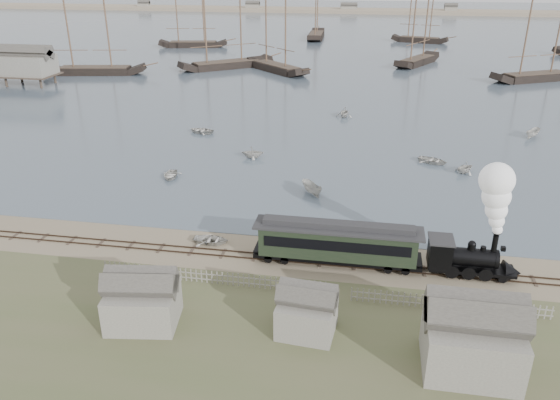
# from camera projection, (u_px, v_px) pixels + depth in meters

# --- Properties ---
(ground) EXTENTS (600.00, 600.00, 0.00)m
(ground) POSITION_uv_depth(u_px,v_px,m) (301.00, 250.00, 50.72)
(ground) COLOR gray
(ground) RESTS_ON ground
(harbor_water) EXTENTS (600.00, 336.00, 0.06)m
(harbor_water) POSITION_uv_depth(u_px,v_px,m) (363.00, 32.00, 203.90)
(harbor_water) COLOR #404E5C
(harbor_water) RESTS_ON ground
(rail_track) EXTENTS (120.00, 1.80, 0.16)m
(rail_track) POSITION_uv_depth(u_px,v_px,m) (298.00, 260.00, 48.90)
(rail_track) COLOR #37281E
(rail_track) RESTS_ON ground
(picket_fence_west) EXTENTS (19.00, 0.10, 1.20)m
(picket_fence_west) POSITION_uv_depth(u_px,v_px,m) (213.00, 284.00, 45.43)
(picket_fence_west) COLOR slate
(picket_fence_west) RESTS_ON ground
(picket_fence_east) EXTENTS (15.00, 0.10, 1.20)m
(picket_fence_east) POSITION_uv_depth(u_px,v_px,m) (449.00, 310.00, 42.00)
(picket_fence_east) COLOR slate
(picket_fence_east) RESTS_ON ground
(shed_left) EXTENTS (5.00, 4.00, 4.10)m
(shed_left) POSITION_uv_depth(u_px,v_px,m) (145.00, 322.00, 40.58)
(shed_left) COLOR slate
(shed_left) RESTS_ON ground
(shed_mid) EXTENTS (4.00, 3.50, 3.60)m
(shed_mid) POSITION_uv_depth(u_px,v_px,m) (306.00, 331.00, 39.59)
(shed_mid) COLOR slate
(shed_mid) RESTS_ON ground
(shed_right) EXTENTS (6.00, 5.00, 5.10)m
(shed_right) POSITION_uv_depth(u_px,v_px,m) (467.00, 368.00, 36.07)
(shed_right) COLOR slate
(shed_right) RESTS_ON ground
(far_spit) EXTENTS (500.00, 20.00, 1.80)m
(far_spit) POSITION_uv_depth(u_px,v_px,m) (368.00, 13.00, 276.00)
(far_spit) COLOR tan
(far_spit) RESTS_ON ground
(locomotive) EXTENTS (7.82, 2.92, 9.74)m
(locomotive) POSITION_uv_depth(u_px,v_px,m) (487.00, 229.00, 44.66)
(locomotive) COLOR black
(locomotive) RESTS_ON ground
(passenger_coach) EXTENTS (14.59, 2.81, 3.54)m
(passenger_coach) POSITION_uv_depth(u_px,v_px,m) (337.00, 242.00, 47.49)
(passenger_coach) COLOR black
(passenger_coach) RESTS_ON ground
(beached_dinghy) EXTENTS (2.45, 3.41, 0.70)m
(beached_dinghy) POSITION_uv_depth(u_px,v_px,m) (211.00, 240.00, 51.78)
(beached_dinghy) COLOR beige
(beached_dinghy) RESTS_ON ground
(rowboat_0) EXTENTS (3.69, 2.86, 0.70)m
(rowboat_0) POSITION_uv_depth(u_px,v_px,m) (170.00, 175.00, 67.18)
(rowboat_0) COLOR beige
(rowboat_0) RESTS_ON harbor_water
(rowboat_1) EXTENTS (3.03, 3.37, 1.58)m
(rowboat_1) POSITION_uv_depth(u_px,v_px,m) (253.00, 152.00, 73.76)
(rowboat_1) COLOR beige
(rowboat_1) RESTS_ON harbor_water
(rowboat_2) EXTENTS (3.54, 3.24, 1.35)m
(rowboat_2) POSITION_uv_depth(u_px,v_px,m) (311.00, 189.00, 62.36)
(rowboat_2) COLOR beige
(rowboat_2) RESTS_ON harbor_water
(rowboat_3) EXTENTS (4.20, 4.70, 0.80)m
(rowboat_3) POSITION_uv_depth(u_px,v_px,m) (433.00, 160.00, 71.94)
(rowboat_3) COLOR beige
(rowboat_3) RESTS_ON harbor_water
(rowboat_4) EXTENTS (3.75, 3.76, 1.50)m
(rowboat_4) POSITION_uv_depth(u_px,v_px,m) (465.00, 167.00, 68.52)
(rowboat_4) COLOR beige
(rowboat_4) RESTS_ON harbor_water
(rowboat_5) EXTENTS (3.47, 3.09, 1.31)m
(rowboat_5) POSITION_uv_depth(u_px,v_px,m) (533.00, 133.00, 82.28)
(rowboat_5) COLOR beige
(rowboat_5) RESTS_ON harbor_water
(rowboat_6) EXTENTS (3.67, 4.51, 0.82)m
(rowboat_6) POSITION_uv_depth(u_px,v_px,m) (201.00, 130.00, 84.55)
(rowboat_6) COLOR beige
(rowboat_6) RESTS_ON harbor_water
(rowboat_7) EXTENTS (3.64, 3.29, 1.69)m
(rowboat_7) POSITION_uv_depth(u_px,v_px,m) (344.00, 112.00, 92.84)
(rowboat_7) COLOR beige
(rowboat_7) RESTS_ON harbor_water
(schooner_0) EXTENTS (23.85, 9.53, 20.00)m
(schooner_0) POSITION_uv_depth(u_px,v_px,m) (89.00, 30.00, 124.04)
(schooner_0) COLOR black
(schooner_0) RESTS_ON harbor_water
(schooner_1) EXTENTS (22.21, 18.87, 20.00)m
(schooner_1) POSITION_uv_depth(u_px,v_px,m) (225.00, 26.00, 131.13)
(schooner_1) COLOR black
(schooner_1) RESTS_ON harbor_water
(schooner_2) EXTENTS (18.19, 18.30, 20.00)m
(schooner_2) POSITION_uv_depth(u_px,v_px,m) (277.00, 28.00, 127.09)
(schooner_2) COLOR black
(schooner_2) RESTS_ON harbor_water
(schooner_3) EXTENTS (12.94, 19.41, 20.00)m
(schooner_3) POSITION_uv_depth(u_px,v_px,m) (421.00, 24.00, 135.74)
(schooner_3) COLOR black
(schooner_3) RESTS_ON harbor_water
(schooner_4) EXTENTS (21.54, 14.47, 20.00)m
(schooner_4) POSITION_uv_depth(u_px,v_px,m) (544.00, 34.00, 117.14)
(schooner_4) COLOR black
(schooner_4) RESTS_ON harbor_water
(schooner_6) EXTENTS (21.09, 8.52, 20.00)m
(schooner_6) POSITION_uv_depth(u_px,v_px,m) (191.00, 13.00, 163.39)
(schooner_6) COLOR black
(schooner_6) RESTS_ON harbor_water
(schooner_7) EXTENTS (6.09, 22.81, 20.00)m
(schooner_7) POSITION_uv_depth(u_px,v_px,m) (317.00, 7.00, 182.21)
(schooner_7) COLOR black
(schooner_7) RESTS_ON harbor_water
(schooner_8) EXTENTS (18.24, 8.65, 20.00)m
(schooner_8) POSITION_uv_depth(u_px,v_px,m) (422.00, 10.00, 172.70)
(schooner_8) COLOR black
(schooner_8) RESTS_ON harbor_water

